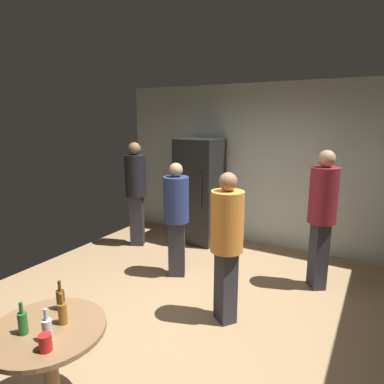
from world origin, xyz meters
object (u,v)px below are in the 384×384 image
object	(u,v)px
foreground_table	(48,341)
beer_bottle_green	(23,322)
beer_bottle_clear	(47,329)
person_in_black_shirt	(136,186)
beer_bottle_amber	(63,313)
person_in_orange_shirt	(227,237)
beer_bottle_brown	(61,299)
refrigerator	(199,191)
plastic_cup_red	(45,343)
person_in_maroon_shirt	(322,209)
person_in_navy_shirt	(176,212)

from	to	relation	value
foreground_table	beer_bottle_green	distance (m)	0.23
beer_bottle_clear	person_in_black_shirt	size ratio (longest dim) A/B	0.13
beer_bottle_amber	person_in_orange_shirt	size ratio (longest dim) A/B	0.14
beer_bottle_brown	person_in_black_shirt	size ratio (longest dim) A/B	0.13
person_in_black_shirt	foreground_table	bearing A→B (deg)	3.01
foreground_table	beer_bottle_green	bearing A→B (deg)	-124.83
refrigerator	person_in_orange_shirt	size ratio (longest dim) A/B	1.11
plastic_cup_red	person_in_maroon_shirt	distance (m)	3.33
beer_bottle_green	person_in_maroon_shirt	size ratio (longest dim) A/B	0.13
foreground_table	plastic_cup_red	distance (m)	0.29
person_in_maroon_shirt	person_in_navy_shirt	size ratio (longest dim) A/B	1.13
beer_bottle_brown	beer_bottle_clear	bearing A→B (deg)	-51.55
foreground_table	plastic_cup_red	world-z (taller)	plastic_cup_red
beer_bottle_brown	person_in_navy_shirt	xyz separation A→B (m)	(-0.35, 2.16, 0.10)
beer_bottle_green	person_in_black_shirt	bearing A→B (deg)	116.81
foreground_table	refrigerator	bearing A→B (deg)	102.69
foreground_table	person_in_black_shirt	bearing A→B (deg)	118.85
person_in_orange_shirt	person_in_black_shirt	world-z (taller)	person_in_black_shirt
person_in_black_shirt	person_in_maroon_shirt	size ratio (longest dim) A/B	0.99
plastic_cup_red	person_in_black_shirt	bearing A→B (deg)	120.39
foreground_table	person_in_black_shirt	world-z (taller)	person_in_black_shirt
beer_bottle_green	person_in_black_shirt	xyz separation A→B (m)	(-1.58, 3.12, 0.21)
foreground_table	beer_bottle_amber	bearing A→B (deg)	59.10
foreground_table	beer_bottle_brown	size ratio (longest dim) A/B	3.48
foreground_table	person_in_maroon_shirt	size ratio (longest dim) A/B	0.45
beer_bottle_clear	person_in_navy_shirt	xyz separation A→B (m)	(-0.58, 2.45, 0.10)
person_in_navy_shirt	foreground_table	bearing A→B (deg)	-17.01
beer_bottle_amber	beer_bottle_brown	xyz separation A→B (m)	(-0.16, 0.12, 0.00)
refrigerator	person_in_navy_shirt	xyz separation A→B (m)	(0.39, -1.35, 0.02)
beer_bottle_clear	person_in_orange_shirt	xyz separation A→B (m)	(0.44, 1.81, 0.13)
refrigerator	plastic_cup_red	distance (m)	4.01
beer_bottle_clear	refrigerator	bearing A→B (deg)	104.25
beer_bottle_clear	plastic_cup_red	size ratio (longest dim) A/B	2.09
beer_bottle_amber	refrigerator	bearing A→B (deg)	103.87
refrigerator	person_in_black_shirt	distance (m)	1.10
foreground_table	beer_bottle_brown	bearing A→B (deg)	116.51
beer_bottle_brown	person_in_maroon_shirt	bearing A→B (deg)	63.19
beer_bottle_clear	person_in_maroon_shirt	distance (m)	3.28
plastic_cup_red	person_in_maroon_shirt	xyz separation A→B (m)	(1.10, 3.13, 0.25)
plastic_cup_red	person_in_orange_shirt	distance (m)	1.92
refrigerator	foreground_table	size ratio (longest dim) A/B	2.25
plastic_cup_red	person_in_orange_shirt	xyz separation A→B (m)	(0.38, 1.88, 0.16)
beer_bottle_amber	beer_bottle_clear	size ratio (longest dim) A/B	1.00
foreground_table	beer_bottle_brown	xyz separation A→B (m)	(-0.11, 0.21, 0.19)
beer_bottle_clear	person_in_navy_shirt	world-z (taller)	person_in_navy_shirt
beer_bottle_amber	person_in_navy_shirt	size ratio (longest dim) A/B	0.15
person_in_black_shirt	person_in_maroon_shirt	bearing A→B (deg)	63.70
refrigerator	person_in_black_shirt	size ratio (longest dim) A/B	1.02
person_in_black_shirt	beer_bottle_green	bearing A→B (deg)	0.97
beer_bottle_green	person_in_navy_shirt	distance (m)	2.52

